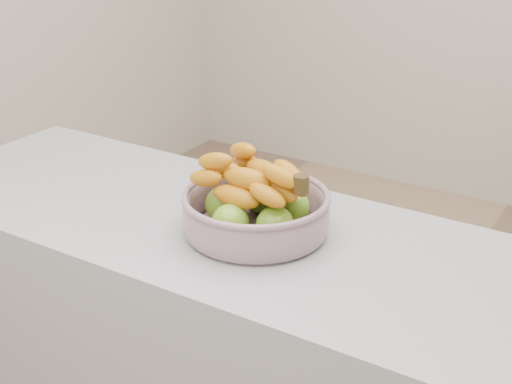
% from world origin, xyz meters
% --- Properties ---
extents(fruit_bowl, '(0.33, 0.33, 0.17)m').
position_xyz_m(fruit_bowl, '(-0.05, -0.51, 0.96)').
color(fruit_bowl, '#A3ABC3').
rests_on(fruit_bowl, counter).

